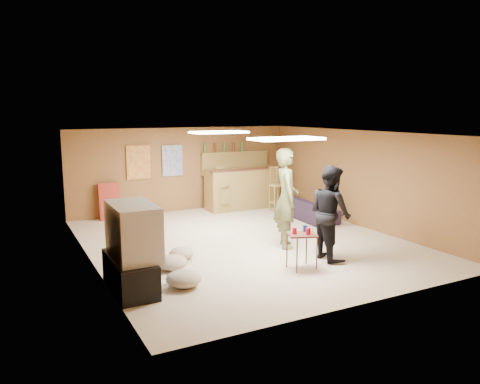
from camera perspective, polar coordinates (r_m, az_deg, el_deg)
name	(u,v)px	position (r m, az deg, el deg)	size (l,w,h in m)	color
ground	(245,242)	(9.57, 0.55, -6.09)	(7.00, 7.00, 0.00)	#C1B093
ceiling	(245,133)	(9.22, 0.58, 7.18)	(6.00, 7.00, 0.02)	silver
wall_back	(183,169)	(12.50, -6.98, 2.76)	(6.00, 0.02, 2.20)	brown
wall_front	(367,227)	(6.51, 15.18, -4.10)	(6.00, 0.02, 2.20)	brown
wall_left	(89,202)	(8.38, -17.88, -1.15)	(0.02, 7.00, 2.20)	brown
wall_right	(360,179)	(11.04, 14.46, 1.58)	(0.02, 7.00, 2.20)	brown
tv_stand	(130,274)	(7.23, -13.26, -9.66)	(0.55, 1.30, 0.50)	black
dvd_box	(145,278)	(7.31, -11.53, -10.19)	(0.35, 0.50, 0.08)	#B2B2B7
tv_body	(133,231)	(7.05, -12.92, -4.61)	(0.60, 1.10, 0.80)	#B2B2B7
tv_screen	(153,228)	(7.13, -10.50, -4.36)	(0.02, 0.95, 0.65)	navy
bar_counter	(242,189)	(12.69, 0.31, 0.42)	(2.00, 0.60, 1.10)	olive
bar_lip	(247,169)	(12.39, 0.85, 2.77)	(2.10, 0.12, 0.05)	#441E15
bar_shelf	(235,152)	(12.96, -0.62, 4.86)	(2.00, 0.18, 0.05)	olive
bar_backing	(235,163)	(13.01, -0.65, 3.55)	(2.00, 0.14, 0.60)	olive
poster_left	(138,162)	(12.07, -12.29, 3.55)	(0.60, 0.03, 0.85)	#BF3F26
poster_right	(172,161)	(12.33, -8.25, 3.80)	(0.55, 0.03, 0.80)	#334C99
folding_chair_stack	(109,201)	(11.87, -15.65, -1.10)	(0.50, 0.14, 0.90)	#A3291E
ceiling_panel_front	(287,139)	(7.92, 5.70, 6.47)	(1.20, 0.60, 0.04)	white
ceiling_panel_back	(219,132)	(10.29, -2.58, 7.29)	(1.20, 0.60, 0.04)	white
person_olive	(286,198)	(9.08, 5.67, -0.76)	(0.70, 0.46, 1.93)	brown
person_black	(331,213)	(8.47, 11.01, -2.49)	(0.82, 0.64, 1.70)	black
sofa	(309,209)	(11.63, 8.44, -2.04)	(1.73, 0.68, 0.51)	black
tray_table	(302,251)	(8.00, 7.54, -7.16)	(0.46, 0.37, 0.60)	#441E15
cup_red_near	(295,231)	(7.89, 6.67, -4.72)	(0.08, 0.08, 0.10)	red
cup_red_far	(308,231)	(7.88, 8.31, -4.73)	(0.08, 0.08, 0.11)	red
cup_blue	(305,228)	(8.06, 7.95, -4.41)	(0.08, 0.08, 0.11)	navy
bar_stool_left	(223,188)	(12.20, -2.12, 0.52)	(0.41, 0.41, 1.30)	olive
bar_stool_right	(276,192)	(12.33, 4.46, 0.04)	(0.34, 0.34, 1.07)	olive
cushion_near_tv	(172,262)	(8.03, -8.28, -8.49)	(0.52, 0.52, 0.24)	tan
cushion_mid	(182,253)	(8.56, -7.11, -7.40)	(0.45, 0.45, 0.20)	tan
cushion_far	(184,279)	(7.25, -6.86, -10.45)	(0.55, 0.55, 0.25)	tan
bottle_row	(224,147)	(12.78, -1.94, 5.48)	(1.20, 0.08, 0.26)	#3F7233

